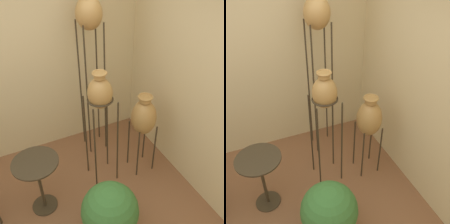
# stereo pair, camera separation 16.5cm
# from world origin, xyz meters

# --- Properties ---
(wall_back) EXTENTS (7.25, 0.06, 2.70)m
(wall_back) POSITION_xyz_m (0.00, 1.66, 1.35)
(wall_back) COLOR beige
(wall_back) RESTS_ON ground_plane
(wall_right) EXTENTS (0.06, 7.25, 2.70)m
(wall_right) POSITION_xyz_m (1.66, 0.00, 1.35)
(wall_right) COLOR beige
(wall_right) RESTS_ON ground_plane
(vase_stand_tall) EXTENTS (0.31, 0.31, 2.23)m
(vase_stand_tall) POSITION_xyz_m (0.82, 1.28, 1.90)
(vase_stand_tall) COLOR #382D1E
(vase_stand_tall) RESTS_ON ground_plane
(vase_stand_medium) EXTENTS (0.31, 0.31, 1.54)m
(vase_stand_medium) POSITION_xyz_m (0.66, 0.67, 1.25)
(vase_stand_medium) COLOR #382D1E
(vase_stand_medium) RESTS_ON ground_plane
(vase_stand_short) EXTENTS (0.31, 0.31, 1.15)m
(vase_stand_short) POSITION_xyz_m (1.20, 0.58, 0.84)
(vase_stand_short) COLOR #382D1E
(vase_stand_short) RESTS_ON ground_plane
(side_table) EXTENTS (0.50, 0.50, 0.74)m
(side_table) POSITION_xyz_m (-0.16, 0.53, 0.54)
(side_table) COLOR #382D1E
(side_table) RESTS_ON ground_plane
(potted_plant) EXTENTS (0.59, 0.59, 0.71)m
(potted_plant) POSITION_xyz_m (0.39, -0.14, 0.39)
(potted_plant) COLOR olive
(potted_plant) RESTS_ON ground_plane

